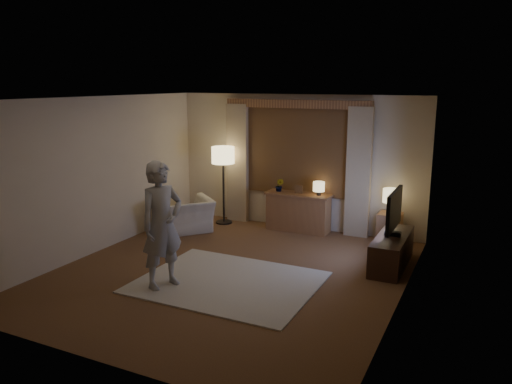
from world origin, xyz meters
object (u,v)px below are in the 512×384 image
Objects in this scene: armchair at (185,215)px; person at (162,225)px; sideboard at (298,213)px; tv_stand at (392,251)px; side_table at (389,229)px.

armchair is 0.55× the size of person.
tv_stand is (2.00, -1.16, -0.10)m from sideboard.
sideboard is at bearing 149.89° from tv_stand.
sideboard is 2.14× the size of side_table.
tv_stand is at bearing -30.11° from sideboard.
person is (-2.47, -3.32, 0.63)m from side_table.
person is (-2.72, -2.20, 0.66)m from tv_stand.
sideboard is 2.32m from tv_stand.
person is at bearing 67.51° from armchair.
sideboard is at bearing 178.36° from side_table.
armchair is at bearing 177.40° from tv_stand.
person reaches higher than side_table.
tv_stand is 3.56m from person.
side_table is at bearing -16.23° from person.
person is (-0.72, -3.37, 0.56)m from sideboard.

